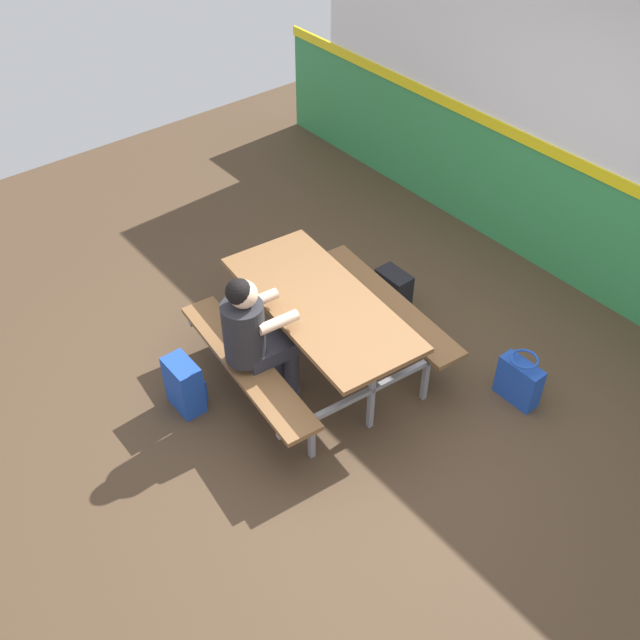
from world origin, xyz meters
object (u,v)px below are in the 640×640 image
at_px(picnic_table_main, 320,318).
at_px(tote_bag_bright, 519,381).
at_px(backpack_dark, 185,385).
at_px(student_nearer, 254,332).
at_px(satchel_spare, 393,294).

distance_m(picnic_table_main, tote_bag_bright, 1.57).
bearing_deg(backpack_dark, student_nearer, 55.90).
distance_m(backpack_dark, satchel_spare, 1.95).
bearing_deg(student_nearer, picnic_table_main, 84.51).
bearing_deg(tote_bag_bright, student_nearer, -128.32).
relative_size(tote_bag_bright, satchel_spare, 0.98).
bearing_deg(tote_bag_bright, backpack_dark, -127.41).
bearing_deg(picnic_table_main, tote_bag_bright, 40.28).
relative_size(picnic_table_main, student_nearer, 1.46).
bearing_deg(picnic_table_main, backpack_dark, -109.63).
distance_m(picnic_table_main, student_nearer, 0.57).
height_order(backpack_dark, tote_bag_bright, backpack_dark).
relative_size(student_nearer, backpack_dark, 2.74).
bearing_deg(student_nearer, tote_bag_bright, 51.68).
bearing_deg(tote_bag_bright, picnic_table_main, -139.72).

